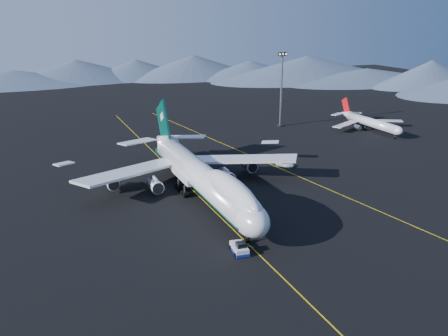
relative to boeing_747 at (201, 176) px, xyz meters
name	(u,v)px	position (x,y,z in m)	size (l,w,h in m)	color
ground	(201,198)	(0.00, -0.03, -5.81)	(500.00, 500.00, 0.00)	black
taxiway_line_main	(201,198)	(0.00, -0.03, -5.80)	(0.25, 220.00, 0.01)	gold
taxiway_line_side	(289,172)	(30.00, 9.97, -5.80)	(0.25, 200.00, 0.01)	gold
boeing_747	(201,176)	(0.00, 0.00, 0.00)	(59.62, 72.43, 19.37)	silver
pushback_tug	(239,249)	(-3.00, -29.53, -5.12)	(3.39, 5.35, 2.22)	silver
second_jet	(370,122)	(84.47, 44.81, -2.68)	(32.17, 36.34, 10.34)	silver
service_van	(285,164)	(31.64, 15.38, -5.07)	(2.47, 5.35, 1.49)	white
floodlight_mast	(281,89)	(56.47, 64.33, 8.70)	(3.54, 2.65, 28.65)	black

